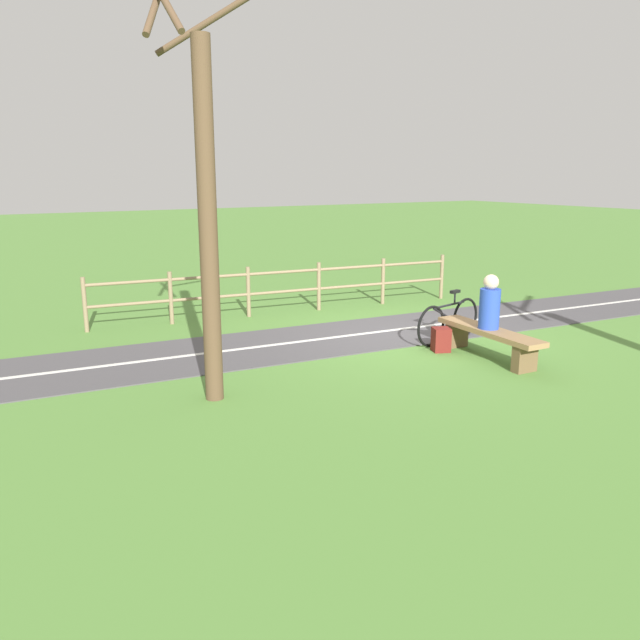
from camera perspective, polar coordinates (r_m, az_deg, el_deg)
ground_plane at (r=11.17m, az=8.15°, el=-1.50°), size 80.00×80.00×0.00m
paved_path at (r=10.04m, az=-13.14°, el=-3.36°), size 5.25×36.05×0.02m
path_centre_line at (r=10.03m, az=-13.14°, el=-3.31°), size 2.91×31.89×0.00m
bench at (r=10.04m, az=15.08°, el=-1.53°), size 2.04×0.52×0.47m
person_seated at (r=9.94m, az=15.15°, el=1.40°), size 0.33×0.33×0.84m
bicycle at (r=10.88m, az=11.60°, el=-0.05°), size 0.37×1.62×0.87m
backpack at (r=10.30m, az=10.92°, el=-1.76°), size 0.35×0.34×0.39m
fence_roadside at (r=12.80m, az=-3.25°, el=3.21°), size 0.97×7.69×1.00m
tree_by_path at (r=7.74m, az=-10.36°, el=10.15°), size 1.46×1.68×5.29m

